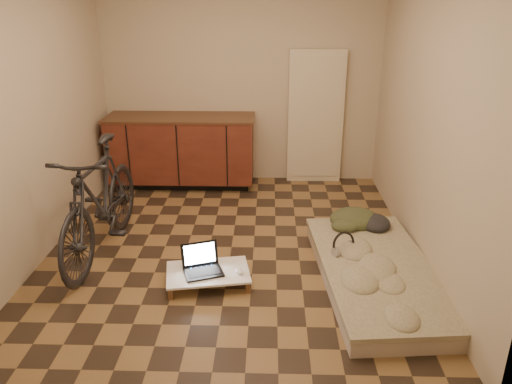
{
  "coord_description": "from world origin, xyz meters",
  "views": [
    {
      "loc": [
        0.36,
        -4.35,
        2.33
      ],
      "look_at": [
        0.24,
        0.1,
        0.55
      ],
      "focal_mm": 35.0,
      "sensor_mm": 36.0,
      "label": 1
    }
  ],
  "objects_px": {
    "bicycle": "(99,195)",
    "laptop": "(202,265)",
    "futon": "(377,273)",
    "lap_desk": "(208,273)"
  },
  "relations": [
    {
      "from": "bicycle",
      "to": "futon",
      "type": "distance_m",
      "value": 2.59
    },
    {
      "from": "lap_desk",
      "to": "futon",
      "type": "bearing_deg",
      "value": -7.55
    },
    {
      "from": "bicycle",
      "to": "laptop",
      "type": "height_order",
      "value": "bicycle"
    },
    {
      "from": "bicycle",
      "to": "futon",
      "type": "relative_size",
      "value": 0.92
    },
    {
      "from": "bicycle",
      "to": "laptop",
      "type": "bearing_deg",
      "value": -23.19
    },
    {
      "from": "futon",
      "to": "lap_desk",
      "type": "distance_m",
      "value": 1.45
    },
    {
      "from": "laptop",
      "to": "lap_desk",
      "type": "bearing_deg",
      "value": -37.62
    },
    {
      "from": "bicycle",
      "to": "lap_desk",
      "type": "distance_m",
      "value": 1.27
    },
    {
      "from": "futon",
      "to": "bicycle",
      "type": "bearing_deg",
      "value": 164.82
    },
    {
      "from": "lap_desk",
      "to": "laptop",
      "type": "distance_m",
      "value": 0.08
    }
  ]
}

